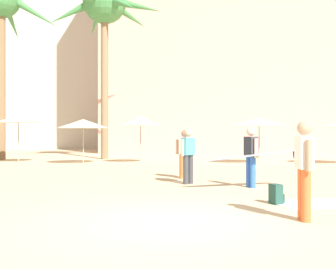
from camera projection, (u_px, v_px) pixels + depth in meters
name	position (u px, v px, depth m)	size (l,w,h in m)	color
ground	(170.00, 222.00, 6.92)	(120.00, 120.00, 0.00)	beige
hotel_pink	(258.00, 38.00, 35.67)	(25.59, 10.58, 19.56)	#DB9989
hotel_tower_gray	(58.00, 0.00, 45.45)	(13.04, 10.36, 32.42)	beige
palm_tree_far_left	(0.00, 13.00, 23.96)	(7.27, 7.15, 10.48)	brown
palm_tree_left	(105.00, 9.00, 24.27)	(6.90, 6.56, 10.52)	#896B4C
cafe_umbrella_2	(140.00, 121.00, 21.13)	(2.18, 2.18, 2.42)	gray
cafe_umbrella_4	(259.00, 122.00, 20.67)	(2.70, 2.70, 2.28)	gray
cafe_umbrella_5	(83.00, 124.00, 20.44)	(2.54, 2.54, 2.21)	gray
cafe_umbrella_6	(19.00, 119.00, 21.34)	(2.41, 2.41, 2.44)	gray
beach_towel	(316.00, 204.00, 8.73)	(1.72, 1.08, 0.01)	white
backpack	(276.00, 194.00, 8.72)	(0.31, 0.34, 0.42)	#234D42
person_mid_left	(252.00, 155.00, 11.30)	(3.12, 1.20, 1.67)	blue
person_near_left	(185.00, 152.00, 13.72)	(0.60, 0.25, 1.61)	orange
person_far_right	(304.00, 166.00, 7.03)	(0.25, 0.60, 1.70)	orange
person_near_right	(188.00, 154.00, 12.24)	(0.49, 0.50, 1.64)	#3D3D42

